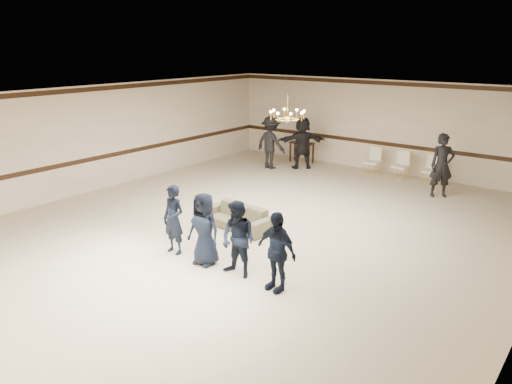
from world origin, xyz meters
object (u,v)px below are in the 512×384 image
at_px(adult_right, 442,166).
at_px(console_table, 302,152).
at_px(boy_a, 174,220).
at_px(adult_left, 271,143).
at_px(banquet_chair_right, 431,171).
at_px(boy_b, 204,229).
at_px(adult_mid, 302,143).
at_px(boy_d, 276,251).
at_px(banquet_chair_left, 372,162).
at_px(banquet_chair_mid, 401,166).
at_px(settee, 237,217).
at_px(chandelier, 288,106).
at_px(boy_c, 238,240).

relative_size(adult_right, console_table, 2.03).
bearing_deg(boy_a, adult_left, 110.62).
bearing_deg(adult_right, banquet_chair_right, 85.28).
height_order(boy_b, adult_mid, adult_mid).
distance_m(boy_d, banquet_chair_left, 8.87).
xyz_separation_m(adult_right, banquet_chair_left, (-2.60, 0.97, -0.46)).
relative_size(boy_a, banquet_chair_mid, 1.55).
height_order(adult_right, banquet_chair_left, adult_right).
bearing_deg(settee, adult_right, 66.12).
xyz_separation_m(boy_b, adult_left, (-3.68, 7.35, 0.19)).
height_order(chandelier, boy_a, chandelier).
xyz_separation_m(boy_c, adult_left, (-4.58, 7.35, 0.19)).
height_order(banquet_chair_left, banquet_chair_right, same).
relative_size(boy_d, banquet_chair_left, 1.55).
height_order(adult_right, banquet_chair_mid, adult_right).
bearing_deg(adult_left, boy_d, 131.64).
relative_size(boy_a, boy_d, 1.00).
xyz_separation_m(adult_left, adult_right, (6.00, 0.30, 0.00)).
distance_m(boy_a, banquet_chair_left, 8.64).
distance_m(adult_right, banquet_chair_mid, 1.92).
distance_m(adult_mid, console_table, 1.07).
xyz_separation_m(chandelier, adult_mid, (-2.44, 4.60, -1.93)).
xyz_separation_m(boy_c, adult_mid, (-3.68, 8.05, 0.19)).
bearing_deg(settee, boy_b, -63.12).
distance_m(adult_mid, banquet_chair_mid, 3.57).
bearing_deg(boy_b, chandelier, 92.17).
relative_size(boy_a, banquet_chair_left, 1.55).
height_order(adult_mid, banquet_chair_right, adult_mid).
relative_size(adult_mid, console_table, 2.03).
height_order(adult_right, console_table, adult_right).
height_order(chandelier, banquet_chair_mid, chandelier).
bearing_deg(boy_c, banquet_chair_mid, 91.25).
bearing_deg(banquet_chair_left, banquet_chair_mid, 1.00).
bearing_deg(adult_left, boy_a, 115.66).
bearing_deg(console_table, chandelier, -63.71).
distance_m(chandelier, boy_d, 4.58).
relative_size(chandelier, banquet_chair_right, 0.96).
height_order(boy_a, adult_right, adult_right).
distance_m(boy_b, banquet_chair_mid, 8.65).
height_order(chandelier, boy_d, chandelier).
height_order(boy_d, adult_left, adult_left).
distance_m(boy_a, adult_right, 8.30).
bearing_deg(adult_right, adult_left, 146.28).
relative_size(chandelier, settee, 0.50).
relative_size(boy_b, boy_d, 1.00).
distance_m(boy_a, settee, 2.05).
xyz_separation_m(boy_c, settee, (-1.70, 1.99, -0.49)).
relative_size(chandelier, banquet_chair_mid, 0.96).
bearing_deg(adult_right, boy_a, -149.39).
bearing_deg(boy_c, chandelier, 109.87).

